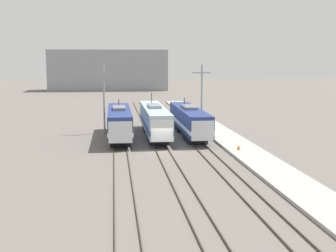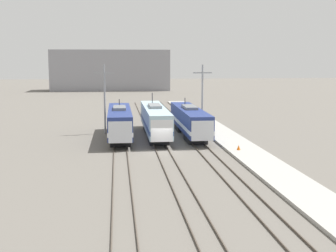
# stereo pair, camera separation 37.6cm
# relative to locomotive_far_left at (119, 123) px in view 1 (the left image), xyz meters

# --- Properties ---
(ground_plane) EXTENTS (400.00, 400.00, 0.00)m
(ground_plane) POSITION_rel_locomotive_far_left_xyz_m (4.63, -8.94, -2.14)
(ground_plane) COLOR #666059
(rail_pair_far_left) EXTENTS (1.51, 120.00, 0.15)m
(rail_pair_far_left) POSITION_rel_locomotive_far_left_xyz_m (0.00, -8.94, -2.06)
(rail_pair_far_left) COLOR #4C4238
(rail_pair_far_left) RESTS_ON ground_plane
(rail_pair_center) EXTENTS (1.51, 120.00, 0.15)m
(rail_pair_center) POSITION_rel_locomotive_far_left_xyz_m (4.63, -8.94, -2.06)
(rail_pair_center) COLOR #4C4238
(rail_pair_center) RESTS_ON ground_plane
(rail_pair_far_right) EXTENTS (1.51, 120.00, 0.15)m
(rail_pair_far_right) POSITION_rel_locomotive_far_left_xyz_m (9.27, -8.94, -2.06)
(rail_pair_far_right) COLOR #4C4238
(rail_pair_far_right) RESTS_ON ground_plane
(locomotive_far_left) EXTENTS (2.89, 17.56, 4.76)m
(locomotive_far_left) POSITION_rel_locomotive_far_left_xyz_m (0.00, 0.00, 0.00)
(locomotive_far_left) COLOR black
(locomotive_far_left) RESTS_ON ground_plane
(locomotive_center) EXTENTS (2.76, 19.64, 5.46)m
(locomotive_center) POSITION_rel_locomotive_far_left_xyz_m (4.63, 1.37, 0.04)
(locomotive_center) COLOR #232326
(locomotive_center) RESTS_ON ground_plane
(locomotive_far_right) EXTENTS (2.84, 19.35, 4.73)m
(locomotive_far_right) POSITION_rel_locomotive_far_left_xyz_m (9.27, 1.40, -0.07)
(locomotive_far_right) COLOR black
(locomotive_far_right) RESTS_ON ground_plane
(catenary_tower_left) EXTENTS (2.62, 0.25, 9.41)m
(catenary_tower_left) POSITION_rel_locomotive_far_left_xyz_m (-1.98, 4.90, 2.94)
(catenary_tower_left) COLOR gray
(catenary_tower_left) RESTS_ON ground_plane
(catenary_tower_right) EXTENTS (2.62, 0.25, 9.41)m
(catenary_tower_right) POSITION_rel_locomotive_far_left_xyz_m (11.54, 4.90, 2.94)
(catenary_tower_right) COLOR gray
(catenary_tower_right) RESTS_ON ground_plane
(platform) EXTENTS (4.00, 120.00, 0.28)m
(platform) POSITION_rel_locomotive_far_left_xyz_m (13.66, -8.94, -2.00)
(platform) COLOR #A8A59E
(platform) RESTS_ON ground_plane
(traffic_cone) EXTENTS (0.40, 0.40, 0.56)m
(traffic_cone) POSITION_rel_locomotive_far_left_xyz_m (12.86, -10.09, -1.58)
(traffic_cone) COLOR orange
(traffic_cone) RESTS_ON platform
(depot_building) EXTENTS (38.43, 12.69, 13.26)m
(depot_building) POSITION_rel_locomotive_far_left_xyz_m (-2.29, 97.92, 4.49)
(depot_building) COLOR gray
(depot_building) RESTS_ON ground_plane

